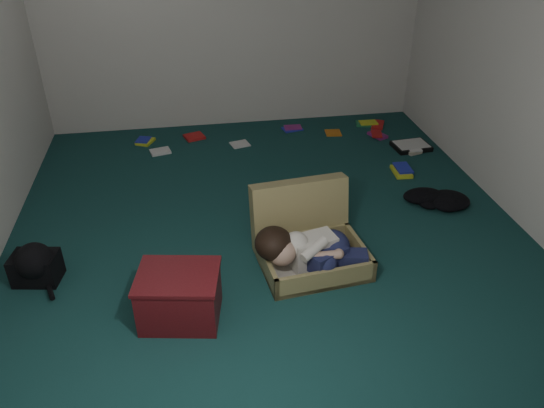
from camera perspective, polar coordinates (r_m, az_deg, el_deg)
name	(u,v)px	position (r m, az deg, el deg)	size (l,w,h in m)	color
floor	(269,232)	(4.17, -0.35, -3.05)	(4.50, 4.50, 0.00)	#16403F
wall_back	(232,3)	(5.77, -4.28, 20.73)	(4.50, 4.50, 0.00)	silver
wall_front	(389,292)	(1.66, 12.45, -9.28)	(4.50, 4.50, 0.00)	silver
suitcase	(308,239)	(3.83, 3.84, -3.77)	(0.79, 0.78, 0.53)	#9D8F56
person	(310,250)	(3.65, 4.07, -4.91)	(0.80, 0.38, 0.33)	silver
maroon_bin	(180,296)	(3.37, -9.91, -9.74)	(0.56, 0.47, 0.34)	#591216
backpack	(36,267)	(3.98, -24.06, -6.19)	(0.38, 0.30, 0.23)	black
clothing_pile	(434,197)	(4.71, 17.03, 0.68)	(0.40, 0.33, 0.13)	black
paper_tray	(411,146)	(5.68, 14.74, 6.06)	(0.38, 0.30, 0.05)	black
book_scatter	(300,140)	(5.69, 3.04, 6.94)	(2.87, 1.42, 0.02)	yellow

